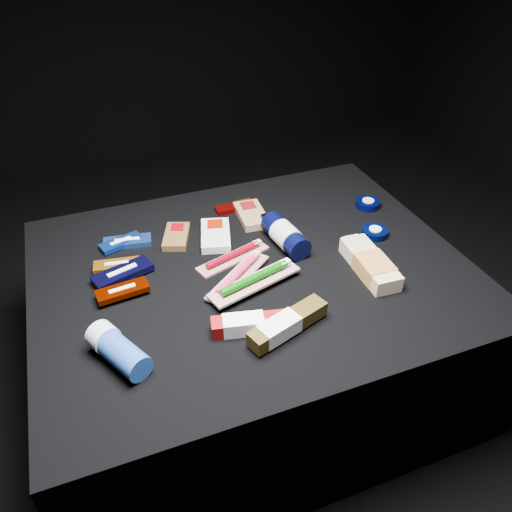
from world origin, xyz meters
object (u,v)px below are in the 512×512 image
object	(u,v)px
lotion_bottle	(285,235)
deodorant_stick	(118,350)
bodywash_bottle	(370,264)
toothpaste_carton_red	(251,324)

from	to	relation	value
lotion_bottle	deodorant_stick	bearing A→B (deg)	-159.04
bodywash_bottle	deodorant_stick	bearing A→B (deg)	-170.71
deodorant_stick	lotion_bottle	bearing A→B (deg)	0.98
deodorant_stick	toothpaste_carton_red	bearing A→B (deg)	-29.88
deodorant_stick	bodywash_bottle	bearing A→B (deg)	-20.30
toothpaste_carton_red	bodywash_bottle	bearing A→B (deg)	26.70
deodorant_stick	toothpaste_carton_red	distance (m)	0.25
bodywash_bottle	toothpaste_carton_red	distance (m)	0.33
lotion_bottle	deodorant_stick	world-z (taller)	lotion_bottle
lotion_bottle	bodywash_bottle	world-z (taller)	lotion_bottle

